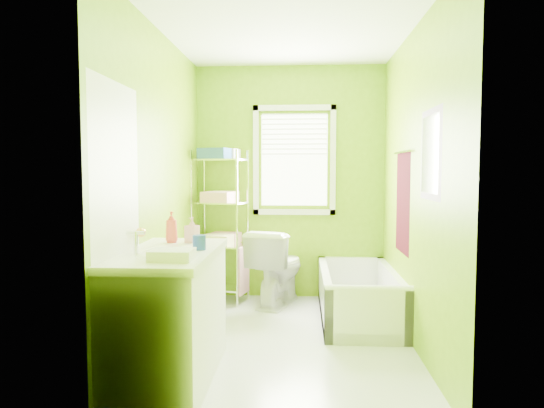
# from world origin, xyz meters

# --- Properties ---
(ground) EXTENTS (2.90, 2.90, 0.00)m
(ground) POSITION_xyz_m (0.00, 0.00, 0.00)
(ground) COLOR silver
(ground) RESTS_ON ground
(room_envelope) EXTENTS (2.14, 2.94, 2.62)m
(room_envelope) POSITION_xyz_m (0.00, 0.00, 1.55)
(room_envelope) COLOR #6B9807
(room_envelope) RESTS_ON ground
(window) EXTENTS (0.92, 0.05, 1.22)m
(window) POSITION_xyz_m (0.05, 1.42, 1.61)
(window) COLOR white
(window) RESTS_ON ground
(door) EXTENTS (0.09, 0.80, 2.00)m
(door) POSITION_xyz_m (-1.04, -1.00, 1.00)
(door) COLOR white
(door) RESTS_ON ground
(right_wall_decor) EXTENTS (0.04, 1.48, 1.17)m
(right_wall_decor) POSITION_xyz_m (1.04, -0.02, 1.32)
(right_wall_decor) COLOR #3B060E
(right_wall_decor) RESTS_ON ground
(bathtub) EXTENTS (0.72, 1.54, 0.50)m
(bathtub) POSITION_xyz_m (0.69, 0.65, 0.16)
(bathtub) COLOR white
(bathtub) RESTS_ON ground
(toilet) EXTENTS (0.69, 0.90, 0.82)m
(toilet) POSITION_xyz_m (-0.12, 1.11, 0.41)
(toilet) COLOR white
(toilet) RESTS_ON ground
(vanity) EXTENTS (0.61, 1.20, 1.13)m
(vanity) POSITION_xyz_m (-0.76, -0.82, 0.48)
(vanity) COLOR white
(vanity) RESTS_ON ground
(wire_shelf_unit) EXTENTS (0.62, 0.51, 1.67)m
(wire_shelf_unit) POSITION_xyz_m (-0.74, 1.21, 1.02)
(wire_shelf_unit) COLOR silver
(wire_shelf_unit) RESTS_ON ground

